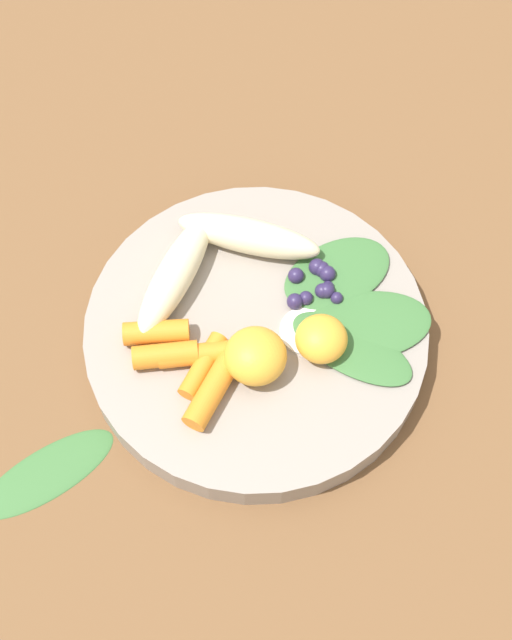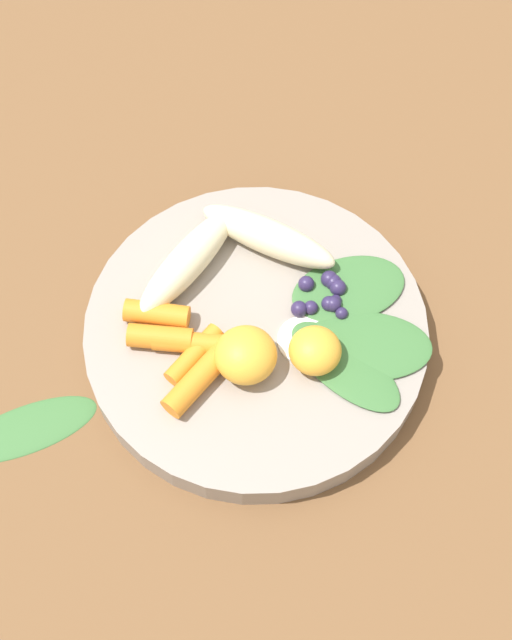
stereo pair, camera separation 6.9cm
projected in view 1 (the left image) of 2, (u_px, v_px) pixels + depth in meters
The scene contains 17 objects.
ground_plane at pixel (256, 342), 0.72m from camera, with size 2.40×2.40×0.00m, color brown.
bowl at pixel (256, 334), 0.71m from camera, with size 0.28×0.28×0.03m, color gray.
banana_peeled_left at pixel (175, 274), 0.71m from camera, with size 0.12×0.03×0.03m, color beige.
banana_peeled_right at pixel (249, 236), 0.72m from camera, with size 0.12×0.03×0.03m, color beige.
orange_segment_near at pixel (321, 339), 0.68m from camera, with size 0.04×0.04×0.03m, color #F4A833.
orange_segment_far at pixel (256, 356), 0.67m from camera, with size 0.05×0.05×0.04m, color #F4A833.
carrot_front at pixel (156, 332), 0.69m from camera, with size 0.02×0.02×0.05m, color orange.
carrot_mid_left at pixel (165, 355), 0.68m from camera, with size 0.02×0.02×0.05m, color orange.
carrot_mid_right at pixel (195, 354), 0.68m from camera, with size 0.02×0.02×0.06m, color orange.
carrot_rear at pixel (203, 366), 0.67m from camera, with size 0.02×0.02×0.06m, color orange.
carrot_small at pixel (212, 391), 0.66m from camera, with size 0.02×0.02×0.06m, color orange.
blueberry_pile at pixel (316, 283), 0.71m from camera, with size 0.05×0.05×0.01m.
coconut_shred_patch at pixel (306, 331), 0.70m from camera, with size 0.04×0.04×0.00m, color white.
kale_leaf_left at pixel (351, 348), 0.69m from camera, with size 0.11×0.05×0.01m, color #3D7038.
kale_leaf_right at pixel (367, 325), 0.70m from camera, with size 0.11×0.06×0.01m, color #3D7038.
kale_leaf_rear at pixel (337, 273), 0.72m from camera, with size 0.10×0.06×0.01m, color #3D7038.
kale_leaf_stray at pixel (47, 473), 0.67m from camera, with size 0.12×0.04×0.01m, color #3D7038.
Camera 1 is at (-0.20, 0.26, 0.65)m, focal length 48.47 mm.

